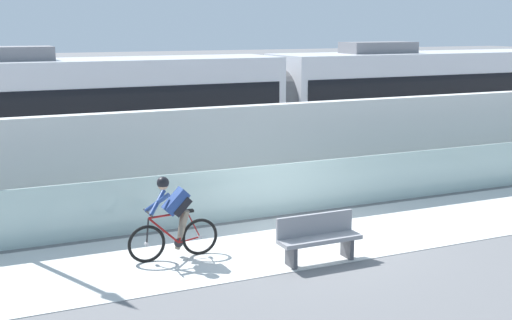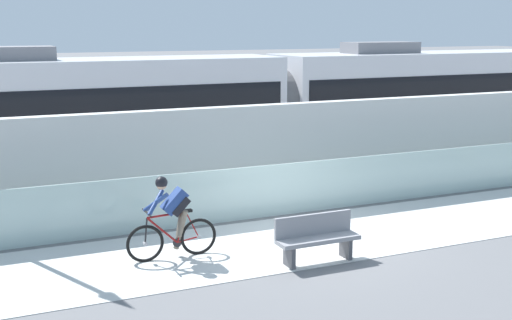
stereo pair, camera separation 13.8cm
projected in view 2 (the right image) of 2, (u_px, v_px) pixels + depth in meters
name	position (u px, v px, depth m)	size (l,w,h in m)	color
ground_plane	(308.00, 239.00, 14.12)	(200.00, 200.00, 0.00)	slate
bike_path_deck	(308.00, 238.00, 14.12)	(32.00, 3.20, 0.01)	silver
glass_parapet	(269.00, 191.00, 15.65)	(32.00, 0.05, 1.21)	#ADC6C1
concrete_barrier_wall	(239.00, 153.00, 17.15)	(32.00, 0.36, 2.37)	silver
tram_rail_near	(206.00, 179.00, 19.60)	(32.00, 0.08, 0.01)	#595654
tram_rail_far	(189.00, 169.00, 20.88)	(32.00, 0.08, 0.01)	#595654
tram	(275.00, 106.00, 20.91)	(22.56, 2.54, 3.81)	silver
cyclist_on_bike	(172.00, 219.00, 12.79)	(1.77, 0.58, 1.61)	black
bench	(317.00, 237.00, 12.67)	(1.60, 0.45, 0.89)	gray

